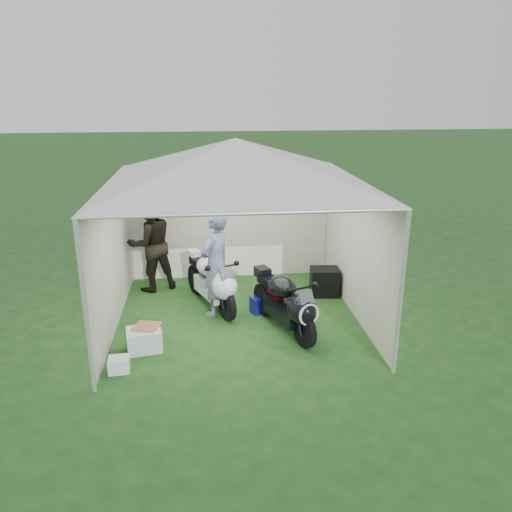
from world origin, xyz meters
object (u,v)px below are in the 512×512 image
object	(u,v)px
crate_2	(119,365)
canopy_tent	(236,166)
equipment_box	(324,282)
person_blue_jacket	(216,264)
person_dark_jacket	(151,244)
paddock_stand	(262,304)
crate_0	(144,340)
crate_1	(147,336)
motorcycle_white	(213,281)
motorcycle_black	(286,302)

from	to	relation	value
crate_2	canopy_tent	bearing A→B (deg)	42.19
equipment_box	crate_2	size ratio (longest dim) A/B	1.83
person_blue_jacket	equipment_box	distance (m)	2.24
person_dark_jacket	crate_2	xyz separation A→B (m)	(-0.22, -2.99, -0.82)
canopy_tent	person_dark_jacket	bearing A→B (deg)	137.53
canopy_tent	person_dark_jacket	world-z (taller)	canopy_tent
canopy_tent	person_blue_jacket	bearing A→B (deg)	155.25
paddock_stand	crate_0	xyz separation A→B (m)	(-1.90, -1.15, 0.02)
person_dark_jacket	crate_1	distance (m)	2.45
motorcycle_white	motorcycle_black	world-z (taller)	motorcycle_white
crate_1	crate_2	distance (m)	0.74
crate_0	crate_1	xyz separation A→B (m)	(0.04, 0.09, 0.00)
motorcycle_white	crate_2	xyz separation A→B (m)	(-1.35, -1.99, -0.41)
canopy_tent	crate_1	world-z (taller)	canopy_tent
motorcycle_white	equipment_box	size ratio (longest dim) A/B	3.43
paddock_stand	canopy_tent	bearing A→B (deg)	-162.75
motorcycle_white	paddock_stand	world-z (taller)	motorcycle_white
motorcycle_white	crate_0	bearing A→B (deg)	-149.53
person_blue_jacket	crate_2	bearing A→B (deg)	0.18
canopy_tent	paddock_stand	xyz separation A→B (m)	(0.44, 0.14, -2.43)
equipment_box	crate_0	world-z (taller)	equipment_box
canopy_tent	motorcycle_black	bearing A→B (deg)	-42.09
motorcycle_black	paddock_stand	bearing A→B (deg)	90.00
motorcycle_white	equipment_box	xyz separation A→B (m)	(2.10, 0.37, -0.26)
crate_0	crate_1	size ratio (longest dim) A/B	1.31
person_dark_jacket	crate_2	size ratio (longest dim) A/B	6.51
crate_1	crate_2	size ratio (longest dim) A/B	1.35
equipment_box	crate_0	xyz separation A→B (m)	(-3.17, -1.79, -0.09)
person_dark_jacket	crate_2	distance (m)	3.11
crate_1	crate_2	xyz separation A→B (m)	(-0.32, -0.66, -0.07)
person_dark_jacket	crate_1	world-z (taller)	person_dark_jacket
crate_0	paddock_stand	bearing A→B (deg)	31.08
motorcycle_black	motorcycle_white	bearing A→B (deg)	116.60
motorcycle_black	paddock_stand	distance (m)	0.93
canopy_tent	paddock_stand	bearing A→B (deg)	17.25
equipment_box	person_dark_jacket	bearing A→B (deg)	169.04
motorcycle_black	person_dark_jacket	distance (m)	3.09
person_dark_jacket	crate_1	xyz separation A→B (m)	(0.10, -2.33, -0.75)
equipment_box	crate_1	world-z (taller)	equipment_box
equipment_box	paddock_stand	bearing A→B (deg)	-153.06
motorcycle_white	crate_0	size ratio (longest dim) A/B	3.56
motorcycle_white	paddock_stand	bearing A→B (deg)	-40.25
paddock_stand	crate_1	bearing A→B (deg)	-150.48
motorcycle_black	equipment_box	world-z (taller)	motorcycle_black
person_dark_jacket	crate_1	bearing A→B (deg)	68.59
crate_2	crate_0	bearing A→B (deg)	63.64
motorcycle_white	motorcycle_black	bearing A→B (deg)	-65.79
motorcycle_black	equipment_box	bearing A→B (deg)	35.80
crate_0	crate_1	bearing A→B (deg)	68.43
motorcycle_black	crate_1	xyz separation A→B (m)	(-2.16, -0.26, -0.34)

